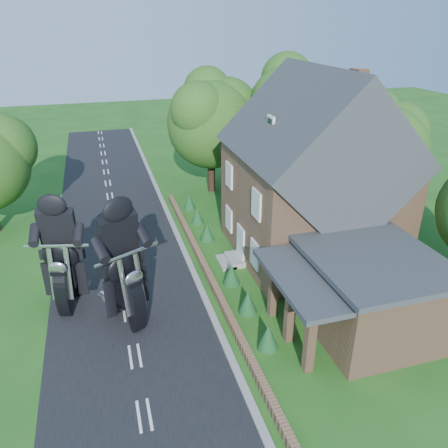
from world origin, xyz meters
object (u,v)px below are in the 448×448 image
object	(u,v)px
garden_wall	(208,273)
motorcycle_follow	(69,290)
annex	(368,291)
house	(313,180)
motorcycle_lead	(127,305)

from	to	relation	value
garden_wall	motorcycle_follow	size ratio (longest dim) A/B	11.98
annex	house	bearing A→B (deg)	84.76
garden_wall	annex	distance (m)	8.19
annex	motorcycle_lead	world-z (taller)	annex
annex	motorcycle_lead	distance (m)	10.43
house	annex	size ratio (longest dim) A/B	1.45
annex	motorcycle_lead	size ratio (longest dim) A/B	3.62
garden_wall	motorcycle_lead	world-z (taller)	motorcycle_lead
house	annex	xyz separation A→B (m)	(-0.62, -6.80, -2.58)
annex	motorcycle_follow	size ratio (longest dim) A/B	3.84
motorcycle_lead	garden_wall	bearing A→B (deg)	-174.34
house	motorcycle_follow	size ratio (longest dim) A/B	5.57
house	motorcycle_lead	world-z (taller)	house
annex	garden_wall	bearing A→B (deg)	133.84
garden_wall	house	size ratio (longest dim) A/B	2.15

